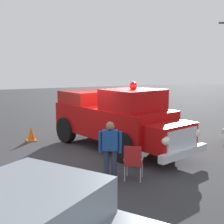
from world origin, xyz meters
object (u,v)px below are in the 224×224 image
object	(u,v)px
vintage_fire_truck	(116,117)
traffic_cone	(31,134)
spectator_standing	(110,147)
lawn_chair_near_truck	(116,116)
lawn_chair_by_car	(133,160)
spectator_seated	(116,115)

from	to	relation	value
vintage_fire_truck	traffic_cone	world-z (taller)	vintage_fire_truck
vintage_fire_truck	traffic_cone	bearing A→B (deg)	-39.55
spectator_standing	lawn_chair_near_truck	bearing A→B (deg)	-115.26
vintage_fire_truck	lawn_chair_by_car	xyz separation A→B (m)	(0.94, 3.29, -0.61)
traffic_cone	spectator_seated	bearing A→B (deg)	-168.84
spectator_seated	lawn_chair_near_truck	bearing A→B (deg)	-108.50
lawn_chair_near_truck	traffic_cone	world-z (taller)	lawn_chair_near_truck
lawn_chair_by_car	spectator_standing	distance (m)	0.74
lawn_chair_by_car	spectator_seated	world-z (taller)	spectator_seated
spectator_seated	spectator_standing	world-z (taller)	spectator_standing
spectator_standing	traffic_cone	world-z (taller)	spectator_standing
lawn_chair_by_car	spectator_seated	bearing A→B (deg)	-110.11
lawn_chair_by_car	spectator_seated	size ratio (longest dim) A/B	0.79
spectator_seated	traffic_cone	size ratio (longest dim) A/B	2.03
vintage_fire_truck	traffic_cone	distance (m)	3.82
lawn_chair_near_truck	spectator_standing	world-z (taller)	spectator_standing
lawn_chair_near_truck	traffic_cone	size ratio (longest dim) A/B	1.61
vintage_fire_truck	spectator_seated	size ratio (longest dim) A/B	4.91
lawn_chair_near_truck	traffic_cone	distance (m)	4.47
spectator_seated	spectator_standing	bearing A→B (deg)	64.61
vintage_fire_truck	lawn_chair_by_car	distance (m)	3.47
spectator_seated	spectator_standing	xyz separation A→B (m)	(2.96, 6.24, 0.27)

